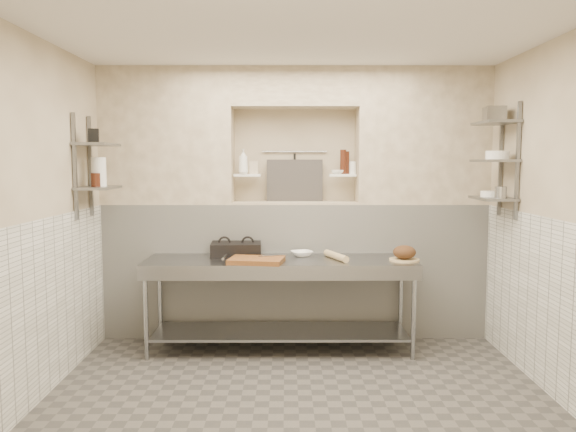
{
  "coord_description": "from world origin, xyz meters",
  "views": [
    {
      "loc": [
        -0.09,
        -4.17,
        1.84
      ],
      "look_at": [
        -0.08,
        0.9,
        1.35
      ],
      "focal_mm": 35.0,
      "sensor_mm": 36.0,
      "label": 1
    }
  ],
  "objects_px": {
    "mixing_bowl": "(302,254)",
    "bowl_alcove": "(338,172)",
    "bread_loaf": "(404,252)",
    "rolling_pin": "(336,256)",
    "jug_left": "(99,172)",
    "cutting_board": "(256,260)",
    "panini_press": "(236,249)",
    "bottle_soap": "(243,162)",
    "prep_table": "(280,286)"
  },
  "relations": [
    {
      "from": "bread_loaf",
      "to": "bowl_alcove",
      "type": "bearing_deg",
      "value": 133.77
    },
    {
      "from": "prep_table",
      "to": "bowl_alcove",
      "type": "height_order",
      "value": "bowl_alcove"
    },
    {
      "from": "bread_loaf",
      "to": "bottle_soap",
      "type": "relative_size",
      "value": 0.83
    },
    {
      "from": "mixing_bowl",
      "to": "bowl_alcove",
      "type": "relative_size",
      "value": 1.57
    },
    {
      "from": "prep_table",
      "to": "cutting_board",
      "type": "distance_m",
      "value": 0.39
    },
    {
      "from": "panini_press",
      "to": "jug_left",
      "type": "relative_size",
      "value": 1.91
    },
    {
      "from": "rolling_pin",
      "to": "bottle_soap",
      "type": "distance_m",
      "value": 1.4
    },
    {
      "from": "bottle_soap",
      "to": "cutting_board",
      "type": "bearing_deg",
      "value": -76.27
    },
    {
      "from": "panini_press",
      "to": "mixing_bowl",
      "type": "bearing_deg",
      "value": -5.22
    },
    {
      "from": "prep_table",
      "to": "mixing_bowl",
      "type": "height_order",
      "value": "mixing_bowl"
    },
    {
      "from": "bottle_soap",
      "to": "jug_left",
      "type": "distance_m",
      "value": 1.45
    },
    {
      "from": "panini_press",
      "to": "rolling_pin",
      "type": "relative_size",
      "value": 1.19
    },
    {
      "from": "jug_left",
      "to": "cutting_board",
      "type": "bearing_deg",
      "value": -2.63
    },
    {
      "from": "mixing_bowl",
      "to": "bowl_alcove",
      "type": "xyz_separation_m",
      "value": [
        0.38,
        0.36,
        0.81
      ]
    },
    {
      "from": "panini_press",
      "to": "bowl_alcove",
      "type": "relative_size",
      "value": 3.79
    },
    {
      "from": "cutting_board",
      "to": "bowl_alcove",
      "type": "height_order",
      "value": "bowl_alcove"
    },
    {
      "from": "panini_press",
      "to": "bowl_alcove",
      "type": "bearing_deg",
      "value": 14.52
    },
    {
      "from": "rolling_pin",
      "to": "bread_loaf",
      "type": "xyz_separation_m",
      "value": [
        0.65,
        -0.07,
        0.05
      ]
    },
    {
      "from": "bread_loaf",
      "to": "jug_left",
      "type": "height_order",
      "value": "jug_left"
    },
    {
      "from": "bread_loaf",
      "to": "prep_table",
      "type": "bearing_deg",
      "value": 176.88
    },
    {
      "from": "bread_loaf",
      "to": "panini_press",
      "type": "bearing_deg",
      "value": 170.21
    },
    {
      "from": "bottle_soap",
      "to": "mixing_bowl",
      "type": "bearing_deg",
      "value": -28.4
    },
    {
      "from": "bread_loaf",
      "to": "jug_left",
      "type": "bearing_deg",
      "value": -179.23
    },
    {
      "from": "mixing_bowl",
      "to": "cutting_board",
      "type": "bearing_deg",
      "value": -140.11
    },
    {
      "from": "mixing_bowl",
      "to": "bread_loaf",
      "type": "xyz_separation_m",
      "value": [
        0.97,
        -0.26,
        0.06
      ]
    },
    {
      "from": "panini_press",
      "to": "rolling_pin",
      "type": "height_order",
      "value": "panini_press"
    },
    {
      "from": "prep_table",
      "to": "bread_loaf",
      "type": "bearing_deg",
      "value": -3.12
    },
    {
      "from": "mixing_bowl",
      "to": "jug_left",
      "type": "relative_size",
      "value": 0.79
    },
    {
      "from": "bottle_soap",
      "to": "jug_left",
      "type": "height_order",
      "value": "bottle_soap"
    },
    {
      "from": "cutting_board",
      "to": "panini_press",
      "type": "bearing_deg",
      "value": 119.99
    },
    {
      "from": "mixing_bowl",
      "to": "bread_loaf",
      "type": "relative_size",
      "value": 0.98
    },
    {
      "from": "rolling_pin",
      "to": "bottle_soap",
      "type": "relative_size",
      "value": 1.64
    },
    {
      "from": "panini_press",
      "to": "cutting_board",
      "type": "distance_m",
      "value": 0.45
    },
    {
      "from": "prep_table",
      "to": "bread_loaf",
      "type": "relative_size",
      "value": 11.97
    },
    {
      "from": "bottle_soap",
      "to": "jug_left",
      "type": "bearing_deg",
      "value": -154.38
    },
    {
      "from": "jug_left",
      "to": "bowl_alcove",
      "type": "bearing_deg",
      "value": 15.93
    },
    {
      "from": "bottle_soap",
      "to": "bowl_alcove",
      "type": "xyz_separation_m",
      "value": [
        0.99,
        0.03,
        -0.11
      ]
    },
    {
      "from": "mixing_bowl",
      "to": "rolling_pin",
      "type": "bearing_deg",
      "value": -29.49
    },
    {
      "from": "bread_loaf",
      "to": "bottle_soap",
      "type": "distance_m",
      "value": 1.89
    },
    {
      "from": "prep_table",
      "to": "mixing_bowl",
      "type": "bearing_deg",
      "value": 41.77
    },
    {
      "from": "bread_loaf",
      "to": "rolling_pin",
      "type": "bearing_deg",
      "value": 173.47
    },
    {
      "from": "mixing_bowl",
      "to": "bowl_alcove",
      "type": "distance_m",
      "value": 0.96
    },
    {
      "from": "mixing_bowl",
      "to": "rolling_pin",
      "type": "xyz_separation_m",
      "value": [
        0.33,
        -0.18,
        0.01
      ]
    },
    {
      "from": "prep_table",
      "to": "jug_left",
      "type": "height_order",
      "value": "jug_left"
    },
    {
      "from": "rolling_pin",
      "to": "prep_table",
      "type": "bearing_deg",
      "value": -179.04
    },
    {
      "from": "panini_press",
      "to": "bottle_soap",
      "type": "xyz_separation_m",
      "value": [
        0.06,
        0.3,
        0.88
      ]
    },
    {
      "from": "bottle_soap",
      "to": "bread_loaf",
      "type": "bearing_deg",
      "value": -20.36
    },
    {
      "from": "cutting_board",
      "to": "rolling_pin",
      "type": "relative_size",
      "value": 1.15
    },
    {
      "from": "mixing_bowl",
      "to": "jug_left",
      "type": "height_order",
      "value": "jug_left"
    },
    {
      "from": "panini_press",
      "to": "mixing_bowl",
      "type": "xyz_separation_m",
      "value": [
        0.66,
        -0.02,
        -0.04
      ]
    }
  ]
}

